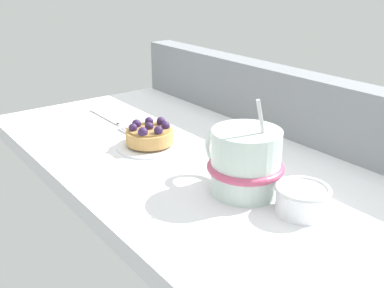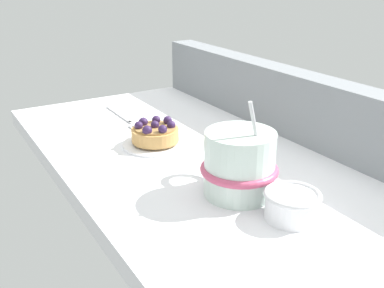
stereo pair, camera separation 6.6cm
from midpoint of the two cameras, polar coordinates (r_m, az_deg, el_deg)
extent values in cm
cube|color=white|center=(72.49, 3.52, -2.26)|extent=(78.17, 42.87, 2.88)
cube|color=gray|center=(81.69, 14.65, 5.13)|extent=(76.61, 5.18, 11.21)
cylinder|color=white|center=(74.81, -2.16, 0.08)|extent=(11.00, 11.00, 0.80)
cylinder|color=white|center=(74.89, -2.15, -0.06)|extent=(6.05, 6.05, 0.40)
cylinder|color=tan|center=(74.28, -2.17, 1.14)|extent=(7.83, 7.83, 2.14)
cylinder|color=#A37942|center=(73.86, -2.19, 2.02)|extent=(6.89, 6.89, 0.30)
sphere|color=#331E47|center=(73.69, -2.19, 2.39)|extent=(1.42, 1.42, 1.42)
sphere|color=#331E47|center=(71.34, -1.12, 1.84)|extent=(1.45, 1.45, 1.45)
sphere|color=#331E47|center=(73.64, -0.11, 2.40)|extent=(1.43, 1.43, 1.43)
sphere|color=#331E47|center=(75.42, -0.63, 2.98)|extent=(1.49, 1.49, 1.49)
sphere|color=#331E47|center=(76.07, -2.11, 3.04)|extent=(1.47, 1.47, 1.47)
sphere|color=#331E47|center=(75.04, -3.72, 2.75)|extent=(1.57, 1.57, 1.57)
sphere|color=#331E47|center=(73.34, -4.25, 2.29)|extent=(1.43, 1.43, 1.43)
sphere|color=#331E47|center=(71.29, -3.10, 1.70)|extent=(1.59, 1.59, 1.59)
cylinder|color=silver|center=(58.29, 9.27, -2.55)|extent=(9.10, 9.10, 8.62)
torus|color=#C64C70|center=(58.61, 9.22, -3.25)|extent=(10.18, 10.18, 1.03)
torus|color=silver|center=(62.12, 6.09, -0.81)|extent=(5.72, 0.89, 5.72)
cylinder|color=silver|center=(55.45, 11.35, 2.07)|extent=(0.85, 2.17, 6.69)
cube|color=#B7B7BC|center=(90.81, -7.28, 3.83)|extent=(11.88, 0.76, 0.60)
cube|color=#B7B7BC|center=(85.67, -5.66, 2.79)|extent=(1.20, 0.57, 0.60)
cube|color=#B7B7BC|center=(82.23, -5.29, 1.98)|extent=(3.50, 0.26, 0.60)
cube|color=#B7B7BC|center=(82.53, -4.84, 2.07)|extent=(3.50, 0.26, 0.60)
cube|color=#B7B7BC|center=(82.83, -4.38, 2.16)|extent=(3.50, 0.26, 0.60)
cube|color=#B7B7BC|center=(83.14, -3.93, 2.24)|extent=(3.50, 0.26, 0.60)
cylinder|color=white|center=(55.34, 15.93, -7.72)|extent=(6.30, 6.30, 3.17)
torus|color=silver|center=(54.60, 16.10, -6.26)|extent=(6.78, 6.78, 0.60)
camera|label=1|loc=(0.03, -87.14, 1.15)|focal=42.02mm
camera|label=2|loc=(0.03, 92.86, -1.15)|focal=42.02mm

